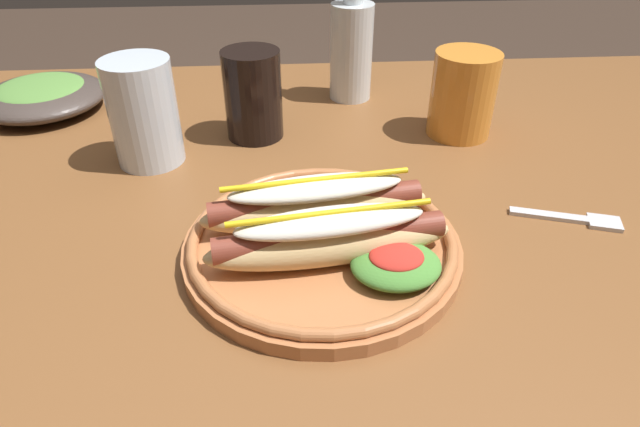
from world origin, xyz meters
The scene contains 8 objects.
dining_table centered at (0.00, 0.00, 0.65)m, with size 1.48×0.92×0.74m.
hot_dog_plate centered at (0.00, -0.12, 0.77)m, with size 0.29×0.29×0.08m.
fork centered at (0.28, -0.08, 0.74)m, with size 0.12×0.05×0.00m.
soda_cup centered at (-0.08, 0.16, 0.80)m, with size 0.08×0.08×0.12m, color black.
water_cup centered at (-0.22, 0.10, 0.81)m, with size 0.09×0.09×0.14m, color silver.
extra_cup centered at (0.21, 0.15, 0.80)m, with size 0.09×0.09×0.12m, color orange.
glass_bottle centered at (0.07, 0.29, 0.83)m, with size 0.07×0.07×0.23m.
side_bowl centered at (-0.42, 0.28, 0.76)m, with size 0.19×0.19×0.05m.
Camera 1 is at (-0.04, -0.55, 1.09)m, focal length 30.19 mm.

